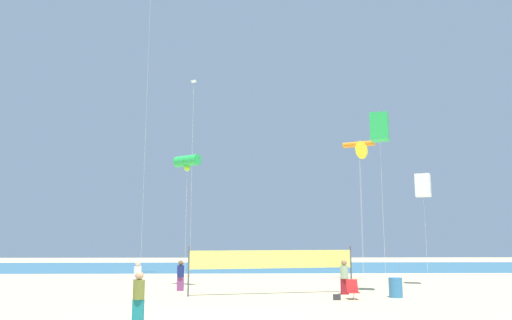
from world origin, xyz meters
name	(u,v)px	position (x,y,z in m)	size (l,w,h in m)	color
ocean_band	(234,267)	(0.00, 33.75, 0.00)	(120.00, 20.00, 0.01)	teal
beachgoer_white_shirt	(138,276)	(-4.45, 8.13, 0.90)	(0.38, 0.38, 1.68)	#EA7260
beachgoer_olive_shirt	(139,295)	(-2.67, -0.30, 0.89)	(0.38, 0.38, 1.67)	#19727A
beachgoer_sage_shirt	(344,276)	(5.92, 8.05, 0.91)	(0.39, 0.39, 1.70)	maroon
beachgoer_navy_shirt	(181,274)	(-2.54, 10.00, 0.86)	(0.37, 0.37, 1.62)	#7A3872
folding_beach_chair	(353,289)	(5.88, 5.99, 0.47)	(0.52, 0.65, 0.89)	red
trash_barrel	(396,288)	(8.06, 6.63, 0.46)	(0.64, 0.64, 0.92)	teal
volleyball_net	(273,261)	(2.33, 8.18, 1.64)	(8.40, 1.83, 2.40)	#4C4C51
beach_handbag	(337,297)	(5.08, 5.72, 0.13)	(0.33, 0.16, 0.26)	#2D2D33
kite_yellow_delta	(360,150)	(7.70, 11.27, 7.93)	(1.05, 0.84, 8.49)	silver
kite_green_tube	(187,161)	(-2.53, 11.88, 7.32)	(1.72, 1.49, 7.68)	silver
kite_white_diamond	(193,96)	(-2.68, 16.12, 12.66)	(0.49, 0.49, 13.81)	silver
kite_green_box	(379,127)	(7.98, 7.92, 8.57)	(1.17, 1.17, 9.29)	silver
kite_white_box	(423,185)	(11.87, 12.60, 6.01)	(1.16, 1.16, 6.70)	silver
kite_orange_tube	(359,145)	(8.79, 15.95, 9.19)	(2.12, 1.34, 9.41)	silver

